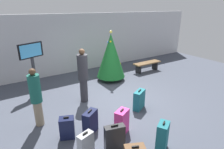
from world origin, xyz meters
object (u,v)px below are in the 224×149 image
object	(u,v)px
suitcase_6	(122,122)
suitcase_7	(67,128)
suitcase_0	(162,137)
suitcase_4	(115,139)
suitcase_2	(90,122)
holiday_tree	(111,56)
waiting_bench	(147,64)
traveller_0	(83,74)
flight_info_kiosk	(32,58)
suitcase_5	(139,100)
traveller_1	(36,96)
suitcase_3	(86,144)

from	to	relation	value
suitcase_6	suitcase_7	world-z (taller)	suitcase_6
suitcase_0	suitcase_4	distance (m)	1.11
suitcase_2	holiday_tree	bearing A→B (deg)	49.31
waiting_bench	suitcase_6	bearing A→B (deg)	-139.98
suitcase_6	traveller_0	bearing A→B (deg)	91.65
flight_info_kiosk	suitcase_5	xyz separation A→B (m)	(2.55, -3.25, -1.06)
holiday_tree	flight_info_kiosk	xyz separation A→B (m)	(-3.16, 0.56, 0.23)
traveller_0	suitcase_2	distance (m)	1.97
suitcase_0	suitcase_2	world-z (taller)	suitcase_0
suitcase_0	holiday_tree	bearing A→B (deg)	72.35
holiday_tree	waiting_bench	world-z (taller)	holiday_tree
flight_info_kiosk	suitcase_7	size ratio (longest dim) A/B	3.18
holiday_tree	traveller_0	world-z (taller)	holiday_tree
flight_info_kiosk	suitcase_0	bearing A→B (deg)	-70.64
suitcase_6	suitcase_4	bearing A→B (deg)	-139.13
holiday_tree	traveller_1	xyz separation A→B (m)	(-3.59, -1.82, -0.25)
suitcase_3	suitcase_7	distance (m)	0.80
suitcase_2	traveller_1	bearing A→B (deg)	133.64
flight_info_kiosk	suitcase_4	distance (m)	4.62
waiting_bench	traveller_0	world-z (taller)	traveller_0
holiday_tree	flight_info_kiosk	bearing A→B (deg)	169.87
suitcase_2	suitcase_4	bearing A→B (deg)	-81.06
traveller_1	suitcase_6	distance (m)	2.43
traveller_1	suitcase_2	world-z (taller)	traveller_1
waiting_bench	suitcase_0	bearing A→B (deg)	-129.39
suitcase_2	waiting_bench	bearing A→B (deg)	31.76
traveller_0	suitcase_7	bearing A→B (deg)	-127.32
flight_info_kiosk	suitcase_7	xyz separation A→B (m)	(0.05, -3.36, -1.09)
traveller_0	suitcase_0	bearing A→B (deg)	-81.36
suitcase_0	flight_info_kiosk	bearing A→B (deg)	109.36
traveller_1	waiting_bench	bearing A→B (deg)	17.44
holiday_tree	waiting_bench	xyz separation A→B (m)	(2.24, 0.01, -0.79)
suitcase_5	suitcase_7	bearing A→B (deg)	-177.43
suitcase_5	suitcase_6	bearing A→B (deg)	-149.33
flight_info_kiosk	suitcase_3	size ratio (longest dim) A/B	3.34
holiday_tree	traveller_1	world-z (taller)	holiday_tree
suitcase_7	suitcase_4	bearing A→B (deg)	-55.60
traveller_1	suitcase_5	world-z (taller)	traveller_1
waiting_bench	suitcase_0	distance (m)	5.74
traveller_1	suitcase_3	size ratio (longest dim) A/B	2.91
suitcase_0	suitcase_6	world-z (taller)	suitcase_0
suitcase_5	suitcase_6	world-z (taller)	suitcase_6
suitcase_3	traveller_0	bearing A→B (deg)	65.91
suitcase_7	suitcase_2	bearing A→B (deg)	-13.34
traveller_0	suitcase_3	xyz separation A→B (m)	(-1.06, -2.38, -0.73)
suitcase_0	suitcase_7	distance (m)	2.36
traveller_0	traveller_1	world-z (taller)	traveller_0
suitcase_2	traveller_0	bearing A→B (deg)	70.23
holiday_tree	waiting_bench	bearing A→B (deg)	0.30
suitcase_0	suitcase_5	distance (m)	1.92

